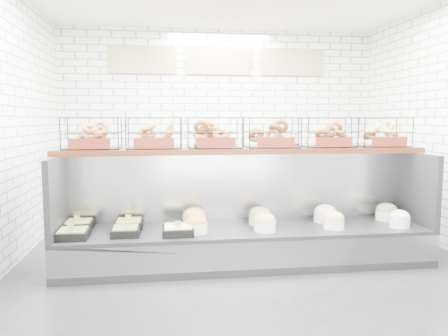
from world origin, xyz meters
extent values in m
plane|color=black|center=(0.00, 0.00, 0.00)|extent=(5.50, 5.50, 0.00)
cube|color=white|center=(0.00, 2.75, 1.50)|extent=(5.00, 0.02, 3.00)
cube|color=tan|center=(-1.20, 2.72, 2.50)|extent=(1.05, 0.03, 0.42)
cube|color=tan|center=(0.00, 2.72, 2.50)|extent=(1.05, 0.03, 0.42)
cube|color=tan|center=(1.20, 2.72, 2.50)|extent=(1.05, 0.03, 0.42)
cube|color=black|center=(0.00, 0.30, 0.20)|extent=(4.00, 0.90, 0.40)
cube|color=#93969B|center=(0.00, -0.14, 0.22)|extent=(4.00, 0.03, 0.28)
cube|color=#93969B|center=(0.00, 0.71, 0.80)|extent=(4.00, 0.08, 0.80)
cube|color=black|center=(-1.97, 0.30, 0.80)|extent=(0.06, 0.90, 0.80)
cube|color=black|center=(1.97, 0.30, 0.80)|extent=(0.06, 0.90, 0.80)
cube|color=black|center=(-1.79, 0.09, 0.44)|extent=(0.31, 0.31, 0.08)
cube|color=olive|center=(-1.79, 0.09, 0.48)|extent=(0.26, 0.26, 0.04)
cube|color=gold|center=(-1.79, -0.01, 0.53)|extent=(0.06, 0.01, 0.08)
cube|color=black|center=(-1.81, 0.48, 0.44)|extent=(0.29, 0.29, 0.08)
cube|color=#D9CB85|center=(-1.81, 0.48, 0.48)|extent=(0.25, 0.25, 0.04)
cube|color=gold|center=(-1.81, 0.38, 0.53)|extent=(0.06, 0.01, 0.08)
cube|color=black|center=(-1.28, 0.12, 0.44)|extent=(0.28, 0.28, 0.08)
cube|color=olive|center=(-1.28, 0.12, 0.48)|extent=(0.24, 0.24, 0.04)
cube|color=gold|center=(-1.28, 0.02, 0.53)|extent=(0.06, 0.01, 0.08)
cube|color=black|center=(-1.27, 0.45, 0.44)|extent=(0.29, 0.29, 0.08)
cube|color=#D6D36D|center=(-1.27, 0.45, 0.48)|extent=(0.25, 0.25, 0.04)
cube|color=gold|center=(-1.27, 0.35, 0.53)|extent=(0.06, 0.01, 0.08)
cube|color=black|center=(-0.75, 0.09, 0.44)|extent=(0.32, 0.32, 0.08)
cube|color=#F8F07F|center=(-0.75, 0.09, 0.48)|extent=(0.27, 0.27, 0.04)
cube|color=gold|center=(-0.75, -0.02, 0.53)|extent=(0.06, 0.01, 0.08)
cylinder|color=white|center=(-0.55, 0.14, 0.46)|extent=(0.23, 0.23, 0.11)
ellipsoid|color=orange|center=(-0.55, 0.14, 0.52)|extent=(0.22, 0.22, 0.16)
cylinder|color=white|center=(-0.56, 0.47, 0.46)|extent=(0.26, 0.26, 0.11)
ellipsoid|color=#F3CF7C|center=(-0.56, 0.47, 0.52)|extent=(0.25, 0.25, 0.18)
cylinder|color=white|center=(0.17, 0.12, 0.46)|extent=(0.23, 0.23, 0.11)
ellipsoid|color=tan|center=(0.17, 0.12, 0.52)|extent=(0.23, 0.23, 0.16)
cylinder|color=white|center=(0.18, 0.43, 0.46)|extent=(0.25, 0.25, 0.11)
ellipsoid|color=tan|center=(0.18, 0.43, 0.52)|extent=(0.24, 0.24, 0.17)
cylinder|color=white|center=(0.93, 0.12, 0.46)|extent=(0.22, 0.22, 0.11)
ellipsoid|color=#D1B96B|center=(0.93, 0.12, 0.52)|extent=(0.22, 0.22, 0.15)
cylinder|color=white|center=(0.95, 0.44, 0.46)|extent=(0.26, 0.26, 0.11)
ellipsoid|color=white|center=(0.95, 0.44, 0.52)|extent=(0.25, 0.25, 0.18)
cylinder|color=white|center=(1.67, 0.09, 0.46)|extent=(0.22, 0.22, 0.11)
ellipsoid|color=silver|center=(1.67, 0.09, 0.52)|extent=(0.21, 0.21, 0.15)
cylinder|color=white|center=(1.71, 0.44, 0.46)|extent=(0.25, 0.25, 0.11)
ellipsoid|color=#769A4E|center=(1.71, 0.44, 0.52)|extent=(0.25, 0.25, 0.17)
cube|color=#3C180C|center=(0.00, 0.52, 1.23)|extent=(4.10, 0.50, 0.06)
cube|color=black|center=(-1.64, 0.52, 1.43)|extent=(0.60, 0.38, 0.34)
cube|color=maroon|center=(-1.64, 0.32, 1.33)|extent=(0.42, 0.02, 0.11)
cube|color=black|center=(-0.99, 0.52, 1.43)|extent=(0.60, 0.38, 0.34)
cube|color=maroon|center=(-0.99, 0.32, 1.33)|extent=(0.42, 0.02, 0.11)
cube|color=black|center=(-0.33, 0.52, 1.43)|extent=(0.60, 0.38, 0.34)
cube|color=maroon|center=(-0.33, 0.32, 1.33)|extent=(0.42, 0.02, 0.11)
cube|color=black|center=(0.33, 0.52, 1.43)|extent=(0.60, 0.38, 0.34)
cube|color=maroon|center=(0.33, 0.32, 1.33)|extent=(0.42, 0.02, 0.11)
cube|color=black|center=(0.99, 0.52, 1.43)|extent=(0.60, 0.38, 0.34)
cube|color=maroon|center=(0.99, 0.32, 1.33)|extent=(0.42, 0.02, 0.11)
cube|color=black|center=(1.64, 0.52, 1.43)|extent=(0.60, 0.38, 0.34)
cube|color=maroon|center=(1.64, 0.32, 1.33)|extent=(0.42, 0.02, 0.11)
cube|color=#93969B|center=(0.00, 2.43, 0.45)|extent=(4.00, 0.60, 0.90)
cube|color=black|center=(-1.46, 2.38, 1.02)|extent=(0.40, 0.30, 0.24)
cube|color=silver|center=(-0.26, 2.38, 0.99)|extent=(0.35, 0.28, 0.18)
cylinder|color=orange|center=(0.74, 2.42, 1.01)|extent=(0.09, 0.09, 0.22)
cube|color=black|center=(1.07, 2.46, 1.05)|extent=(0.30, 0.30, 0.30)
camera|label=1|loc=(-0.87, -4.31, 1.58)|focal=35.00mm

